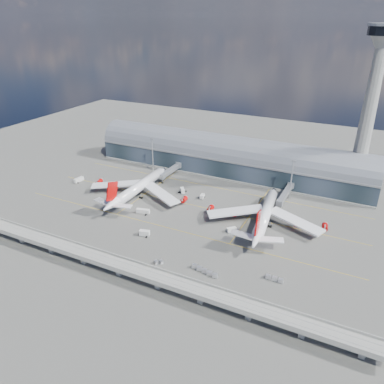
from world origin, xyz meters
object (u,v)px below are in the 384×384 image
at_px(cargo_train_1, 204,271).
at_px(floodlight_mast_left, 153,154).
at_px(service_truck_0, 79,180).
at_px(control_tower, 368,114).
at_px(service_truck_3, 231,230).
at_px(floodlight_mast_right, 291,179).
at_px(airliner_right, 265,215).
at_px(service_truck_4, 202,196).
at_px(cargo_train_2, 274,279).
at_px(service_truck_2, 143,211).
at_px(airliner_left, 138,188).
at_px(service_truck_5, 182,190).
at_px(cargo_train_0, 159,262).
at_px(service_truck_1, 145,233).

bearing_deg(cargo_train_1, floodlight_mast_left, 30.62).
distance_m(service_truck_0, cargo_train_1, 131.34).
xyz_separation_m(control_tower, service_truck_3, (-53.35, -81.58, -50.37)).
bearing_deg(floodlight_mast_right, service_truck_0, -164.30).
bearing_deg(airliner_right, floodlight_mast_left, 151.12).
bearing_deg(service_truck_4, cargo_train_2, -49.52).
height_order(service_truck_2, service_truck_4, service_truck_2).
distance_m(airliner_left, service_truck_2, 23.91).
height_order(floodlight_mast_left, service_truck_5, floodlight_mast_left).
distance_m(control_tower, cargo_train_0, 152.13).
bearing_deg(service_truck_5, service_truck_3, -71.99).
xyz_separation_m(service_truck_2, service_truck_5, (7.30, 35.51, -0.04)).
distance_m(floodlight_mast_left, cargo_train_2, 140.96).
distance_m(cargo_train_1, cargo_train_2, 30.78).
bearing_deg(control_tower, floodlight_mast_left, -168.28).
relative_size(floodlight_mast_left, service_truck_2, 3.18).
xyz_separation_m(service_truck_0, cargo_train_1, (119.95, -53.50, -0.57)).
bearing_deg(control_tower, airliner_right, -121.10).
relative_size(control_tower, service_truck_2, 12.73).
xyz_separation_m(floodlight_mast_right, service_truck_0, (-136.60, -38.40, -12.09)).
bearing_deg(floodlight_mast_left, service_truck_3, -33.27).
bearing_deg(service_truck_3, service_truck_1, -104.67).
relative_size(airliner_left, cargo_train_2, 8.57).
height_order(floodlight_mast_right, service_truck_5, floodlight_mast_right).
distance_m(control_tower, airliner_left, 146.68).
relative_size(cargo_train_0, cargo_train_1, 0.33).
relative_size(cargo_train_0, cargo_train_2, 0.58).
bearing_deg(service_truck_1, airliner_left, 22.77).
bearing_deg(service_truck_4, airliner_left, -163.35).
relative_size(service_truck_1, cargo_train_2, 0.71).
distance_m(airliner_left, cargo_train_2, 109.23).
bearing_deg(service_truck_0, cargo_train_0, -23.84).
bearing_deg(service_truck_3, control_tower, 100.87).
distance_m(airliner_left, service_truck_1, 48.15).
xyz_separation_m(service_truck_0, service_truck_2, (64.89, -18.95, -0.07)).
relative_size(airliner_right, service_truck_4, 15.08).
xyz_separation_m(floodlight_mast_right, service_truck_5, (-64.41, -21.84, -12.20)).
relative_size(service_truck_0, service_truck_2, 0.92).
xyz_separation_m(service_truck_1, cargo_train_1, (41.02, -14.42, -0.59)).
distance_m(floodlight_mast_right, cargo_train_2, 85.35).
bearing_deg(service_truck_3, airliner_right, 92.97).
height_order(cargo_train_1, cargo_train_2, cargo_train_1).
height_order(floodlight_mast_right, airliner_left, floodlight_mast_right).
relative_size(floodlight_mast_left, service_truck_1, 4.44).
bearing_deg(cargo_train_0, service_truck_4, 38.05).
distance_m(service_truck_4, cargo_train_0, 71.86).
height_order(floodlight_mast_left, floodlight_mast_right, same).
relative_size(control_tower, cargo_train_0, 21.88).
xyz_separation_m(airliner_left, service_truck_4, (37.77, 15.59, -4.80)).
distance_m(service_truck_3, cargo_train_0, 46.15).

